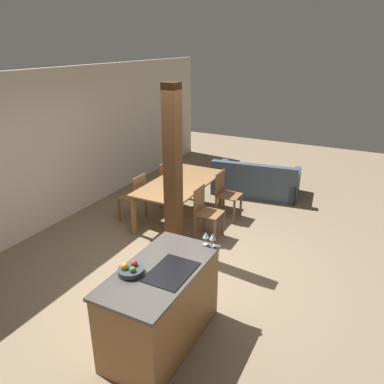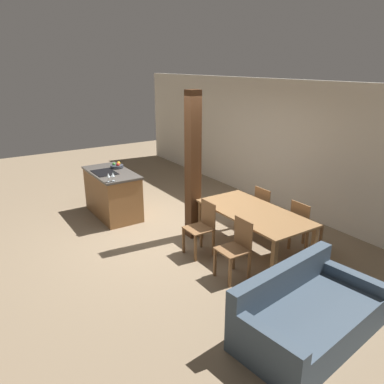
% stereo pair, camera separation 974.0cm
% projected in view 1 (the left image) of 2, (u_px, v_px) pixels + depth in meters
% --- Properties ---
extents(ground_plane, '(16.00, 16.00, 0.00)m').
position_uv_depth(ground_plane, '(186.00, 267.00, 5.52)').
color(ground_plane, '#847056').
extents(wall_back, '(11.20, 0.08, 2.70)m').
position_uv_depth(wall_back, '(35.00, 155.00, 6.22)').
color(wall_back, silver).
rests_on(wall_back, ground_plane).
extents(kitchen_island, '(1.45, 0.75, 0.94)m').
position_uv_depth(kitchen_island, '(161.00, 305.00, 4.01)').
color(kitchen_island, olive).
rests_on(kitchen_island, ground_plane).
extents(fruit_bowl, '(0.27, 0.27, 0.11)m').
position_uv_depth(fruit_bowl, '(131.00, 270.00, 3.74)').
color(fruit_bowl, '#383D47').
rests_on(fruit_bowl, kitchen_island).
extents(wine_glass_near, '(0.07, 0.07, 0.16)m').
position_uv_depth(wine_glass_near, '(213.00, 237.00, 4.20)').
color(wine_glass_near, silver).
rests_on(wine_glass_near, kitchen_island).
extents(wine_glass_middle, '(0.07, 0.07, 0.16)m').
position_uv_depth(wine_glass_middle, '(206.00, 235.00, 4.24)').
color(wine_glass_middle, silver).
rests_on(wine_glass_middle, kitchen_island).
extents(dining_table, '(1.94, 0.97, 0.73)m').
position_uv_depth(dining_table, '(181.00, 186.00, 6.82)').
color(dining_table, olive).
rests_on(dining_table, ground_plane).
extents(dining_chair_near_left, '(0.40, 0.40, 0.89)m').
position_uv_depth(dining_chair_near_left, '(206.00, 211.00, 6.22)').
color(dining_chair_near_left, brown).
rests_on(dining_chair_near_left, ground_plane).
extents(dining_chair_near_right, '(0.40, 0.40, 0.89)m').
position_uv_depth(dining_chair_near_right, '(226.00, 194.00, 6.94)').
color(dining_chair_near_right, brown).
rests_on(dining_chair_near_right, ground_plane).
extents(dining_chair_far_left, '(0.40, 0.40, 0.89)m').
position_uv_depth(dining_chair_far_left, '(135.00, 196.00, 6.82)').
color(dining_chair_far_left, brown).
rests_on(dining_chair_far_left, ground_plane).
extents(dining_chair_far_right, '(0.40, 0.40, 0.89)m').
position_uv_depth(dining_chair_far_right, '(160.00, 181.00, 7.54)').
color(dining_chair_far_right, brown).
rests_on(dining_chair_far_right, ground_plane).
extents(couch, '(1.18, 1.90, 0.76)m').
position_uv_depth(couch, '(256.00, 182.00, 8.15)').
color(couch, '#3D4C5B').
rests_on(couch, ground_plane).
extents(timber_post, '(0.21, 0.21, 2.60)m').
position_uv_depth(timber_post, '(173.00, 174.00, 5.49)').
color(timber_post, '#4C2D19').
rests_on(timber_post, ground_plane).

